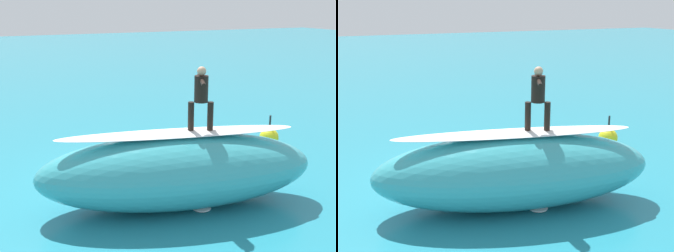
% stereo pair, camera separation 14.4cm
% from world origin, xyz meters
% --- Properties ---
extents(ground_plane, '(120.00, 120.00, 0.00)m').
position_xyz_m(ground_plane, '(0.00, 0.00, 0.00)').
color(ground_plane, teal).
extents(wave_crest, '(7.45, 3.88, 1.93)m').
position_xyz_m(wave_crest, '(-0.35, 2.41, 0.96)').
color(wave_crest, teal).
rests_on(wave_crest, ground_plane).
extents(wave_foam_lip, '(6.07, 2.17, 0.08)m').
position_xyz_m(wave_foam_lip, '(-0.35, 2.41, 1.97)').
color(wave_foam_lip, white).
rests_on(wave_foam_lip, wave_crest).
extents(surfboard_riding, '(2.25, 1.36, 0.09)m').
position_xyz_m(surfboard_riding, '(-0.90, 2.54, 1.97)').
color(surfboard_riding, silver).
rests_on(surfboard_riding, wave_crest).
extents(surfer_riding, '(0.72, 1.41, 1.59)m').
position_xyz_m(surfer_riding, '(-0.90, 2.54, 2.94)').
color(surfer_riding, black).
rests_on(surfer_riding, surfboard_riding).
extents(surfboard_paddling, '(2.34, 0.75, 0.08)m').
position_xyz_m(surfboard_paddling, '(-1.34, -2.34, 0.04)').
color(surfboard_paddling, '#E0563D').
rests_on(surfboard_paddling, ground_plane).
extents(surfer_paddling, '(1.67, 0.43, 0.30)m').
position_xyz_m(surfer_paddling, '(-1.46, -2.35, 0.21)').
color(surfer_paddling, black).
rests_on(surfer_paddling, surfboard_paddling).
extents(buoy_marker, '(0.69, 0.69, 1.18)m').
position_xyz_m(buoy_marker, '(-5.38, -0.37, 0.35)').
color(buoy_marker, yellow).
rests_on(buoy_marker, ground_plane).
extents(foam_patch_near, '(0.58, 0.65, 0.09)m').
position_xyz_m(foam_patch_near, '(-0.80, 2.82, 0.04)').
color(foam_patch_near, white).
rests_on(foam_patch_near, ground_plane).
extents(foam_patch_mid, '(0.76, 0.91, 0.12)m').
position_xyz_m(foam_patch_mid, '(-3.78, -1.02, 0.06)').
color(foam_patch_mid, white).
rests_on(foam_patch_mid, ground_plane).
extents(foam_patch_far, '(1.32, 1.37, 0.12)m').
position_xyz_m(foam_patch_far, '(-3.34, 1.67, 0.06)').
color(foam_patch_far, white).
rests_on(foam_patch_far, ground_plane).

